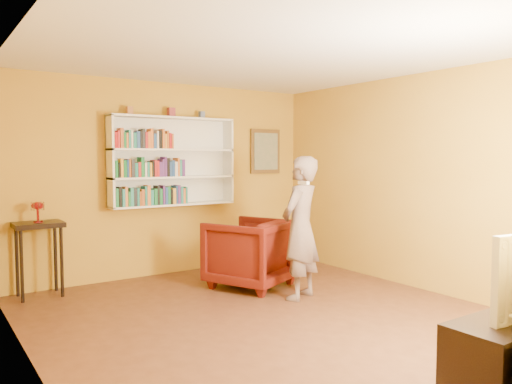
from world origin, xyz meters
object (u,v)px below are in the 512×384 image
Objects in this scene: ruby_lustre at (38,208)px; armchair at (251,253)px; person at (300,228)px; console_table at (39,235)px; bookshelf at (171,162)px.

armchair is at bearing -23.78° from ruby_lustre.
person is at bearing 79.39° from armchair.
console_table is at bearing -80.54° from ruby_lustre.
bookshelf is 1.99m from console_table.
ruby_lustre is 0.25× the size of armchair.
person is (0.72, -1.97, -0.76)m from bookshelf.
person is (2.51, -1.81, 0.10)m from console_table.
console_table is at bearing -174.91° from bookshelf.
person is at bearing -35.68° from ruby_lustre.
person reaches higher than ruby_lustre.
armchair is at bearing -100.86° from person.
armchair is 0.57× the size of person.
person is (2.51, -1.81, -0.23)m from ruby_lustre.
armchair is (0.54, -1.19, -1.16)m from bookshelf.
bookshelf is 1.74m from armchair.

